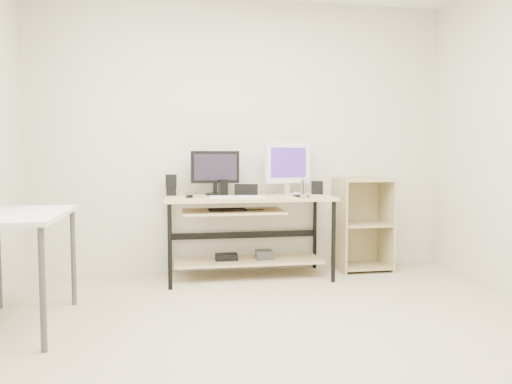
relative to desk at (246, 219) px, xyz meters
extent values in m
cube|color=beige|center=(0.03, -1.66, -0.54)|extent=(4.00, 4.00, 0.01)
cube|color=beige|center=(0.03, 0.34, 0.76)|extent=(4.00, 0.01, 2.60)
cube|color=#CDB582|center=(0.03, -0.01, 0.20)|extent=(1.50, 0.65, 0.03)
cube|color=#CDB582|center=(-0.12, -0.06, 0.08)|extent=(0.90, 0.49, 0.02)
cube|color=#CDB582|center=(0.03, 0.04, -0.39)|extent=(1.35, 0.46, 0.02)
cube|color=black|center=(-0.17, -0.06, 0.10)|extent=(0.33, 0.22, 0.01)
cylinder|color=black|center=(0.08, -0.11, 0.10)|extent=(0.14, 0.01, 0.01)
cube|color=#3B3B3E|center=(0.18, 0.04, -0.34)|extent=(0.15, 0.15, 0.08)
cube|color=black|center=(-0.17, 0.04, -0.35)|extent=(0.20, 0.12, 0.06)
cylinder|color=black|center=(-0.68, -0.29, -0.18)|extent=(0.04, 0.04, 0.72)
cylinder|color=black|center=(-0.68, 0.28, -0.18)|extent=(0.04, 0.04, 0.72)
cylinder|color=black|center=(0.74, -0.29, -0.18)|extent=(0.04, 0.04, 0.72)
cylinder|color=black|center=(0.74, 0.28, -0.18)|extent=(0.04, 0.04, 0.72)
cube|color=white|center=(-1.65, -1.06, 0.20)|extent=(0.60, 1.00, 0.03)
cylinder|color=#3B3B3E|center=(-1.39, -1.52, -0.18)|extent=(0.04, 0.04, 0.72)
cylinder|color=#3B3B3E|center=(-1.39, -0.60, -0.18)|extent=(0.04, 0.04, 0.72)
cube|color=tan|center=(0.94, 0.12, -0.09)|extent=(0.02, 0.40, 0.90)
cube|color=tan|center=(1.42, 0.12, -0.09)|extent=(0.02, 0.40, 0.90)
cube|color=tan|center=(1.18, 0.31, -0.09)|extent=(0.50, 0.02, 0.90)
cube|color=tan|center=(1.18, 0.12, -0.50)|extent=(0.46, 0.38, 0.02)
cube|color=tan|center=(1.18, 0.12, -0.09)|extent=(0.46, 0.38, 0.02)
cube|color=tan|center=(1.18, 0.12, 0.34)|extent=(0.46, 0.38, 0.02)
cylinder|color=black|center=(-0.26, 0.17, 0.22)|extent=(0.19, 0.19, 0.02)
cylinder|color=black|center=(-0.26, 0.17, 0.28)|extent=(0.04, 0.04, 0.09)
cube|color=black|center=(-0.26, 0.17, 0.47)|extent=(0.45, 0.08, 0.30)
cube|color=black|center=(-0.26, 0.15, 0.47)|extent=(0.38, 0.03, 0.24)
cube|color=silver|center=(0.43, 0.16, 0.22)|extent=(0.17, 0.15, 0.01)
cylinder|color=silver|center=(0.43, 0.16, 0.27)|extent=(0.04, 0.04, 0.09)
cube|color=white|center=(0.43, 0.16, 0.51)|extent=(0.46, 0.17, 0.39)
cube|color=#42218F|center=(0.43, 0.13, 0.51)|extent=(0.38, 0.11, 0.31)
cube|color=white|center=(-0.10, -0.15, 0.22)|extent=(0.50, 0.19, 0.02)
ellipsoid|color=#ABABAF|center=(0.46, -0.06, 0.23)|extent=(0.09, 0.13, 0.04)
cube|color=black|center=(0.02, 0.12, 0.26)|extent=(0.22, 0.15, 0.10)
cube|color=black|center=(-0.67, 0.21, 0.25)|extent=(0.09, 0.09, 0.08)
cube|color=black|center=(-0.67, 0.21, 0.35)|extent=(0.10, 0.10, 0.12)
cube|color=black|center=(0.71, 0.14, 0.27)|extent=(0.12, 0.12, 0.12)
cube|color=black|center=(-0.21, -0.07, 0.29)|extent=(0.09, 0.06, 0.16)
cylinder|color=black|center=(-0.51, -0.10, 0.22)|extent=(0.08, 0.08, 0.03)
cube|color=black|center=(0.45, -0.14, 0.22)|extent=(0.07, 0.12, 0.01)
cylinder|color=#A37749|center=(0.48, -0.27, 0.21)|extent=(0.11, 0.11, 0.01)
cylinder|color=white|center=(0.48, -0.27, 0.29)|extent=(0.08, 0.08, 0.15)
camera|label=1|loc=(-0.68, -4.45, 0.58)|focal=35.00mm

